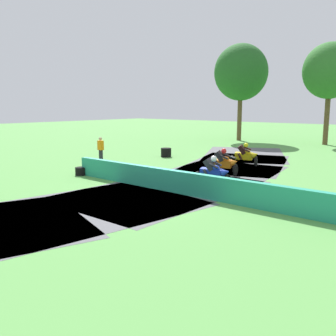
# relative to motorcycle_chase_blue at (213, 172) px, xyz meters

# --- Properties ---
(ground_plane) EXTENTS (120.00, 120.00, 0.00)m
(ground_plane) POSITION_rel_motorcycle_chase_blue_xyz_m (-1.23, -1.81, -0.66)
(ground_plane) COLOR #569947
(track_asphalt) EXTENTS (10.68, 35.01, 0.01)m
(track_asphalt) POSITION_rel_motorcycle_chase_blue_xyz_m (-2.59, -1.80, -0.65)
(track_asphalt) COLOR #515156
(track_asphalt) RESTS_ON ground
(safety_barrier) EXTENTS (21.82, 0.52, 0.90)m
(safety_barrier) POSITION_rel_motorcycle_chase_blue_xyz_m (4.31, -1.87, -0.21)
(safety_barrier) COLOR #239375
(safety_barrier) RESTS_ON ground
(motorcycle_chase_blue) EXTENTS (1.68, 0.86, 1.42)m
(motorcycle_chase_blue) POSITION_rel_motorcycle_chase_blue_xyz_m (0.00, 0.00, 0.00)
(motorcycle_chase_blue) COLOR black
(motorcycle_chase_blue) RESTS_ON ground
(motorcycle_trailing_orange) EXTENTS (1.70, 0.99, 1.43)m
(motorcycle_trailing_orange) POSITION_rel_motorcycle_chase_blue_xyz_m (-1.11, 2.65, -0.00)
(motorcycle_trailing_orange) COLOR black
(motorcycle_trailing_orange) RESTS_ON ground
(motorcycle_fourth_yellow) EXTENTS (1.71, 1.07, 1.43)m
(motorcycle_fourth_yellow) POSITION_rel_motorcycle_chase_blue_xyz_m (-1.60, 5.86, -0.00)
(motorcycle_fourth_yellow) COLOR black
(motorcycle_fourth_yellow) RESTS_ON ground
(tire_stack_mid_a) EXTENTS (0.56, 0.56, 0.40)m
(tire_stack_mid_a) POSITION_rel_motorcycle_chase_blue_xyz_m (-6.63, -1.96, -0.46)
(tire_stack_mid_a) COLOR black
(tire_stack_mid_a) RESTS_ON ground
(tire_stack_mid_b) EXTENTS (0.71, 0.71, 0.60)m
(tire_stack_mid_b) POSITION_rel_motorcycle_chase_blue_xyz_m (-7.65, 5.95, -0.36)
(tire_stack_mid_b) COLOR black
(tire_stack_mid_b) RESTS_ON ground
(track_marshal) EXTENTS (0.34, 0.24, 1.63)m
(track_marshal) POSITION_rel_motorcycle_chase_blue_xyz_m (-8.57, 0.99, 0.16)
(track_marshal) COLOR #232328
(track_marshal) RESTS_ON ground
(tree_far_left) EXTENTS (5.21, 5.21, 9.40)m
(tree_far_left) POSITION_rel_motorcycle_chase_blue_xyz_m (-9.75, 19.85, 5.99)
(tree_far_left) COLOR brown
(tree_far_left) RESTS_ON ground
(tree_mid_rise) EXTENTS (4.61, 4.61, 8.87)m
(tree_mid_rise) POSITION_rel_motorcycle_chase_blue_xyz_m (-1.77, 21.11, 5.76)
(tree_mid_rise) COLOR brown
(tree_mid_rise) RESTS_ON ground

